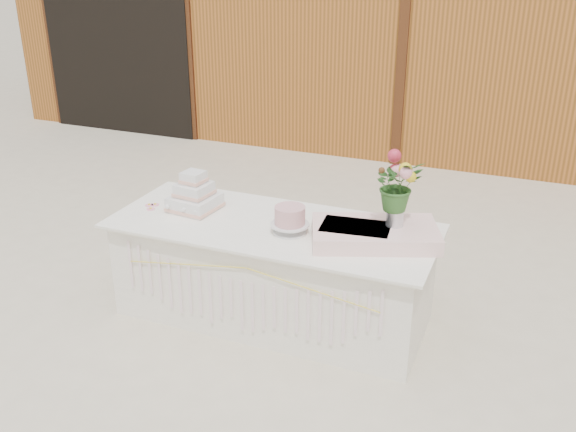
% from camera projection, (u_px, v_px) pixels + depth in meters
% --- Properties ---
extents(ground, '(80.00, 80.00, 0.00)m').
position_uv_depth(ground, '(273.00, 315.00, 4.98)').
color(ground, beige).
rests_on(ground, ground).
extents(barn, '(12.60, 4.60, 3.30)m').
position_uv_depth(barn, '(434.00, 15.00, 9.42)').
color(barn, '#A65A22').
rests_on(barn, ground).
extents(cake_table, '(2.40, 1.00, 0.77)m').
position_uv_depth(cake_table, '(273.00, 271.00, 4.82)').
color(cake_table, white).
rests_on(cake_table, ground).
extents(wedding_cake, '(0.37, 0.37, 0.31)m').
position_uv_depth(wedding_cake, '(195.00, 197.00, 4.90)').
color(wedding_cake, silver).
rests_on(wedding_cake, cake_table).
extents(pink_cake_stand, '(0.28, 0.28, 0.20)m').
position_uv_depth(pink_cake_stand, '(290.00, 218.00, 4.50)').
color(pink_cake_stand, silver).
rests_on(pink_cake_stand, cake_table).
extents(satin_runner, '(0.98, 0.77, 0.11)m').
position_uv_depth(satin_runner, '(375.00, 234.00, 4.40)').
color(satin_runner, '#FFD1CD').
rests_on(satin_runner, cake_table).
extents(flower_vase, '(0.12, 0.12, 0.16)m').
position_uv_depth(flower_vase, '(395.00, 214.00, 4.37)').
color(flower_vase, silver).
rests_on(flower_vase, satin_runner).
extents(bouquet, '(0.43, 0.42, 0.36)m').
position_uv_depth(bouquet, '(398.00, 178.00, 4.27)').
color(bouquet, '#2E5D25').
rests_on(bouquet, flower_vase).
extents(loose_flowers, '(0.24, 0.33, 0.02)m').
position_uv_depth(loose_flowers, '(155.00, 202.00, 5.06)').
color(loose_flowers, pink).
rests_on(loose_flowers, cake_table).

